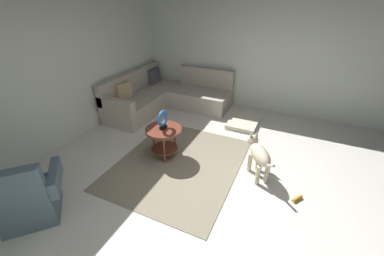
# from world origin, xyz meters

# --- Properties ---
(ground_plane) EXTENTS (6.00, 6.00, 0.10)m
(ground_plane) POSITION_xyz_m (0.00, 0.00, -0.05)
(ground_plane) COLOR silver
(wall_back) EXTENTS (6.00, 0.12, 2.70)m
(wall_back) POSITION_xyz_m (0.00, 2.94, 1.35)
(wall_back) COLOR silver
(wall_back) RESTS_ON ground_plane
(wall_right) EXTENTS (0.12, 6.00, 2.70)m
(wall_right) POSITION_xyz_m (2.94, 0.00, 1.35)
(wall_right) COLOR silver
(wall_right) RESTS_ON ground_plane
(area_rug) EXTENTS (2.30, 1.90, 0.01)m
(area_rug) POSITION_xyz_m (0.15, 0.70, 0.01)
(area_rug) COLOR gray
(area_rug) RESTS_ON ground_plane
(sectional_couch) EXTENTS (2.20, 2.25, 0.88)m
(sectional_couch) POSITION_xyz_m (1.99, 2.02, 0.29)
(sectional_couch) COLOR #B2A899
(sectional_couch) RESTS_ON ground_plane
(armchair) EXTENTS (0.99, 0.99, 0.88)m
(armchair) POSITION_xyz_m (-1.60, 1.85, 0.32)
(armchair) COLOR #4C6070
(armchair) RESTS_ON ground_plane
(side_table) EXTENTS (0.60, 0.60, 0.54)m
(side_table) POSITION_xyz_m (0.25, 1.02, 0.42)
(side_table) COLOR brown
(side_table) RESTS_ON ground_plane
(torus_sculpture) EXTENTS (0.28, 0.08, 0.33)m
(torus_sculpture) POSITION_xyz_m (0.25, 1.02, 0.71)
(torus_sculpture) COLOR black
(torus_sculpture) RESTS_ON side_table
(dog_bed_mat) EXTENTS (0.80, 0.60, 0.09)m
(dog_bed_mat) POSITION_xyz_m (1.98, 0.08, 0.04)
(dog_bed_mat) COLOR beige
(dog_bed_mat) RESTS_ON ground_plane
(dog) EXTENTS (0.72, 0.53, 0.63)m
(dog) POSITION_xyz_m (0.41, -0.52, 0.38)
(dog) COLOR beige
(dog) RESTS_ON ground_plane
(dog_toy_rope) EXTENTS (0.17, 0.14, 0.05)m
(dog_toy_rope) POSITION_xyz_m (0.11, -1.15, 0.03)
(dog_toy_rope) COLOR orange
(dog_toy_rope) RESTS_ON ground_plane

